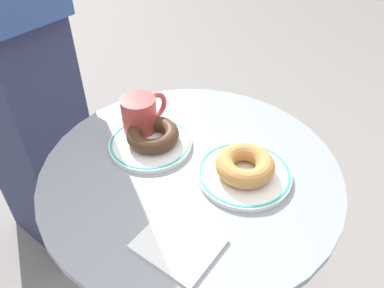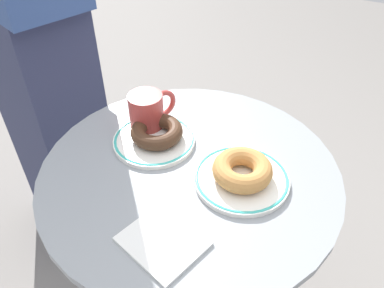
{
  "view_description": "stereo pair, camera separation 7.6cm",
  "coord_description": "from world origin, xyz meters",
  "px_view_note": "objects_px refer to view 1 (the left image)",
  "views": [
    {
      "loc": [
        0.19,
        -0.53,
        1.28
      ],
      "look_at": [
        -0.0,
        0.02,
        0.79
      ],
      "focal_mm": 35.5,
      "sensor_mm": 36.0,
      "label": 1
    },
    {
      "loc": [
        0.26,
        -0.5,
        1.28
      ],
      "look_at": [
        -0.0,
        0.02,
        0.79
      ],
      "focal_mm": 35.5,
      "sensor_mm": 36.0,
      "label": 2
    }
  ],
  "objects_px": {
    "cafe_table": "(191,241)",
    "plate_right": "(244,174)",
    "plate_left": "(150,143)",
    "donut_old_fashioned": "(245,165)",
    "coffee_mug": "(141,115)",
    "paper_napkin": "(178,244)",
    "donut_chocolate": "(153,134)"
  },
  "relations": [
    {
      "from": "cafe_table",
      "to": "plate_right",
      "type": "distance_m",
      "value": 0.28
    },
    {
      "from": "paper_napkin",
      "to": "plate_left",
      "type": "bearing_deg",
      "value": 123.89
    },
    {
      "from": "plate_right",
      "to": "paper_napkin",
      "type": "relative_size",
      "value": 1.45
    },
    {
      "from": "plate_left",
      "to": "donut_old_fashioned",
      "type": "height_order",
      "value": "donut_old_fashioned"
    },
    {
      "from": "cafe_table",
      "to": "plate_right",
      "type": "bearing_deg",
      "value": 6.98
    },
    {
      "from": "plate_left",
      "to": "donut_chocolate",
      "type": "distance_m",
      "value": 0.02
    },
    {
      "from": "donut_chocolate",
      "to": "paper_napkin",
      "type": "bearing_deg",
      "value": -57.61
    },
    {
      "from": "cafe_table",
      "to": "paper_napkin",
      "type": "xyz_separation_m",
      "value": [
        0.04,
        -0.18,
        0.25
      ]
    },
    {
      "from": "plate_left",
      "to": "donut_old_fashioned",
      "type": "relative_size",
      "value": 1.55
    },
    {
      "from": "donut_old_fashioned",
      "to": "paper_napkin",
      "type": "distance_m",
      "value": 0.21
    },
    {
      "from": "donut_old_fashioned",
      "to": "paper_napkin",
      "type": "relative_size",
      "value": 0.9
    },
    {
      "from": "donut_chocolate",
      "to": "coffee_mug",
      "type": "xyz_separation_m",
      "value": [
        -0.04,
        0.04,
        0.02
      ]
    },
    {
      "from": "plate_right",
      "to": "paper_napkin",
      "type": "distance_m",
      "value": 0.21
    },
    {
      "from": "plate_left",
      "to": "donut_old_fashioned",
      "type": "bearing_deg",
      "value": -7.04
    },
    {
      "from": "donut_old_fashioned",
      "to": "coffee_mug",
      "type": "distance_m",
      "value": 0.26
    },
    {
      "from": "plate_right",
      "to": "donut_old_fashioned",
      "type": "relative_size",
      "value": 1.62
    },
    {
      "from": "plate_right",
      "to": "donut_chocolate",
      "type": "distance_m",
      "value": 0.21
    },
    {
      "from": "cafe_table",
      "to": "plate_right",
      "type": "xyz_separation_m",
      "value": [
        0.11,
        0.01,
        0.26
      ]
    },
    {
      "from": "paper_napkin",
      "to": "donut_chocolate",
      "type": "bearing_deg",
      "value": 122.39
    },
    {
      "from": "cafe_table",
      "to": "coffee_mug",
      "type": "bearing_deg",
      "value": 150.73
    },
    {
      "from": "plate_left",
      "to": "plate_right",
      "type": "relative_size",
      "value": 0.96
    },
    {
      "from": "plate_right",
      "to": "donut_old_fashioned",
      "type": "bearing_deg",
      "value": 135.0
    },
    {
      "from": "plate_left",
      "to": "donut_chocolate",
      "type": "bearing_deg",
      "value": 46.97
    },
    {
      "from": "plate_right",
      "to": "paper_napkin",
      "type": "xyz_separation_m",
      "value": [
        -0.07,
        -0.19,
        -0.0
      ]
    },
    {
      "from": "plate_right",
      "to": "donut_chocolate",
      "type": "height_order",
      "value": "donut_chocolate"
    },
    {
      "from": "cafe_table",
      "to": "donut_chocolate",
      "type": "distance_m",
      "value": 0.3
    },
    {
      "from": "coffee_mug",
      "to": "donut_chocolate",
      "type": "bearing_deg",
      "value": -40.27
    },
    {
      "from": "donut_chocolate",
      "to": "paper_napkin",
      "type": "distance_m",
      "value": 0.27
    },
    {
      "from": "plate_right",
      "to": "donut_chocolate",
      "type": "bearing_deg",
      "value": 171.39
    },
    {
      "from": "donut_old_fashioned",
      "to": "paper_napkin",
      "type": "xyz_separation_m",
      "value": [
        -0.07,
        -0.19,
        -0.03
      ]
    },
    {
      "from": "plate_left",
      "to": "plate_right",
      "type": "xyz_separation_m",
      "value": [
        0.22,
        -0.03,
        0.0
      ]
    },
    {
      "from": "plate_left",
      "to": "paper_napkin",
      "type": "height_order",
      "value": "plate_left"
    }
  ]
}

